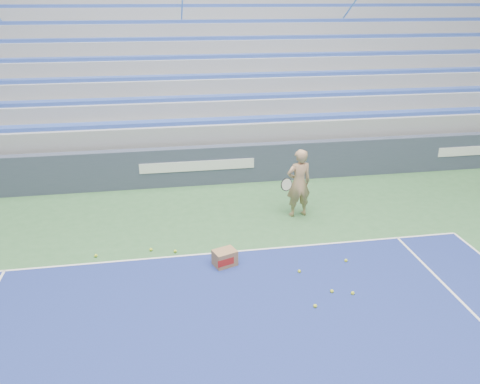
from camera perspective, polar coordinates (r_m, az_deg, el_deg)
name	(u,v)px	position (r m, az deg, el deg)	size (l,w,h in m)	color
sponsor_barrier	(197,166)	(13.27, -5.22, 3.21)	(30.00, 0.32, 1.10)	#363E53
bleachers	(183,71)	(18.40, -6.92, 14.45)	(31.00, 9.15, 7.30)	#93969B
tennis_player	(299,183)	(11.25, 7.16, 1.08)	(0.94, 0.86, 1.69)	tan
ball_box	(225,258)	(9.39, -1.87, -8.04)	(0.52, 0.47, 0.33)	#8F6845
tennis_ball_0	(315,306)	(8.40, 9.15, -13.56)	(0.07, 0.07, 0.07)	#BED12A
tennis_ball_1	(346,261)	(9.79, 12.79, -8.15)	(0.07, 0.07, 0.07)	#BED12A
tennis_ball_2	(96,256)	(10.16, -17.16, -7.42)	(0.07, 0.07, 0.07)	#BED12A
tennis_ball_3	(299,271)	(9.29, 7.24, -9.56)	(0.07, 0.07, 0.07)	#BED12A
tennis_ball_4	(175,251)	(9.97, -7.91, -7.15)	(0.07, 0.07, 0.07)	#BED12A
tennis_ball_5	(151,250)	(10.11, -10.80, -6.91)	(0.07, 0.07, 0.07)	#BED12A
tennis_ball_6	(353,293)	(8.85, 13.58, -11.90)	(0.07, 0.07, 0.07)	#BED12A
tennis_ball_7	(332,291)	(8.82, 11.14, -11.79)	(0.07, 0.07, 0.07)	#BED12A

